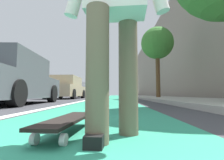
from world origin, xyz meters
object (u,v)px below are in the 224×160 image
object	(u,v)px
parked_car_near	(8,80)
traffic_light	(99,69)
parked_car_mid	(66,88)
parked_car_far	(84,90)
street_tree_mid	(157,44)
skateboard	(68,121)

from	to	relation	value
parked_car_near	traffic_light	xyz separation A→B (m)	(13.82, -1.35, 2.33)
traffic_light	parked_car_mid	bearing A→B (deg)	168.21
parked_car_far	parked_car_near	bearing A→B (deg)	-179.40
parked_car_far	traffic_light	world-z (taller)	traffic_light
parked_car_near	traffic_light	size ratio (longest dim) A/B	0.95
parked_car_near	street_tree_mid	world-z (taller)	street_tree_mid
parked_car_far	traffic_light	xyz separation A→B (m)	(0.79, -1.49, 2.32)
skateboard	parked_car_mid	bearing A→B (deg)	15.98
parked_car_near	street_tree_mid	bearing A→B (deg)	-44.26
parked_car_mid	parked_car_far	xyz separation A→B (m)	(6.44, -0.02, 0.01)
skateboard	street_tree_mid	world-z (taller)	street_tree_mid
parked_car_near	parked_car_far	bearing A→B (deg)	0.60
parked_car_mid	parked_car_near	bearing A→B (deg)	-178.63
traffic_light	parked_car_far	bearing A→B (deg)	118.08
skateboard	parked_car_near	size ratio (longest dim) A/B	0.21
parked_car_mid	traffic_light	bearing A→B (deg)	-11.79
traffic_light	skateboard	bearing A→B (deg)	-175.26
skateboard	traffic_light	xyz separation A→B (m)	(17.59, 1.46, 2.94)
parked_car_near	parked_car_mid	xyz separation A→B (m)	(6.59, 0.16, -0.01)
parked_car_near	skateboard	bearing A→B (deg)	-143.29
traffic_light	street_tree_mid	xyz separation A→B (m)	(-7.83, -4.49, 0.50)
parked_car_near	parked_car_mid	world-z (taller)	parked_car_near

